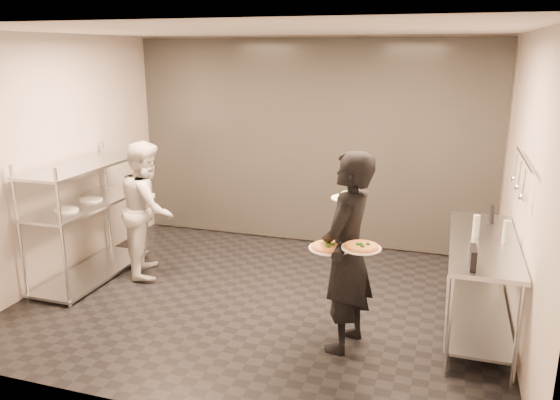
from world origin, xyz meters
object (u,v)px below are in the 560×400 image
(pizza_plate_near, at_px, (330,247))
(pizza_plate_far, at_px, (361,247))
(prep_counter, at_px, (481,270))
(waiter, at_px, (347,253))
(bottle_green, at_px, (476,226))
(chef, at_px, (148,208))
(pos_monitor, at_px, (473,258))
(salad_plate, at_px, (347,196))
(bottle_dark, at_px, (492,214))
(bottle_clear, at_px, (506,232))
(pass_rack, at_px, (87,215))

(pizza_plate_near, height_order, pizza_plate_far, pizza_plate_far)
(prep_counter, relative_size, waiter, 0.99)
(waiter, xyz_separation_m, bottle_green, (1.08, 0.72, 0.12))
(prep_counter, distance_m, pizza_plate_far, 1.42)
(chef, xyz_separation_m, pos_monitor, (3.61, -1.05, 0.20))
(pizza_plate_far, height_order, salad_plate, salad_plate)
(bottle_dark, bearing_deg, pizza_plate_far, -126.33)
(chef, bearing_deg, pos_monitor, -130.90)
(prep_counter, bearing_deg, bottle_green, 142.67)
(pizza_plate_near, relative_size, bottle_clear, 1.67)
(chef, xyz_separation_m, bottle_green, (3.65, -0.27, 0.23))
(prep_counter, xyz_separation_m, pizza_plate_near, (-1.28, -0.82, 0.38))
(waiter, height_order, bottle_clear, waiter)
(pizza_plate_far, xyz_separation_m, pos_monitor, (0.87, 0.19, -0.06))
(waiter, distance_m, bottle_green, 1.30)
(chef, xyz_separation_m, pizza_plate_far, (2.74, -1.24, 0.26))
(pos_monitor, bearing_deg, salad_plate, 160.06)
(pass_rack, xyz_separation_m, waiter, (3.18, -0.66, 0.14))
(salad_plate, xyz_separation_m, bottle_green, (1.15, 0.40, -0.30))
(pizza_plate_near, bearing_deg, bottle_clear, 28.89)
(pizza_plate_near, distance_m, pizza_plate_far, 0.30)
(pizza_plate_near, height_order, pos_monitor, pos_monitor)
(pos_monitor, bearing_deg, bottle_green, 85.78)
(pizza_plate_far, relative_size, bottle_clear, 1.53)
(pass_rack, bearing_deg, pos_monitor, -9.67)
(pizza_plate_near, distance_m, pos_monitor, 1.16)
(pass_rack, relative_size, prep_counter, 0.89)
(waiter, bearing_deg, bottle_clear, 128.00)
(pizza_plate_near, bearing_deg, prep_counter, 32.70)
(prep_counter, xyz_separation_m, pos_monitor, (-0.12, -0.72, 0.38))
(pos_monitor, height_order, bottle_dark, bottle_dark)
(pos_monitor, height_order, bottle_green, bottle_green)
(chef, height_order, salad_plate, chef)
(prep_counter, height_order, bottle_green, bottle_green)
(waiter, distance_m, chef, 2.76)
(pizza_plate_near, distance_m, salad_plate, 0.58)
(chef, relative_size, pos_monitor, 6.79)
(pass_rack, distance_m, bottle_green, 4.26)
(pizza_plate_near, xyz_separation_m, bottle_dark, (1.36, 1.38, 0.02))
(bottle_dark, bearing_deg, salad_plate, -145.37)
(pizza_plate_near, relative_size, pizza_plate_far, 1.09)
(chef, bearing_deg, pass_rack, 94.66)
(bottle_green, height_order, bottle_clear, bottle_green)
(pizza_plate_near, xyz_separation_m, salad_plate, (0.05, 0.48, 0.33))
(pizza_plate_far, bearing_deg, pizza_plate_near, 162.71)
(prep_counter, relative_size, pizza_plate_far, 5.51)
(prep_counter, relative_size, bottle_dark, 9.24)
(bottle_clear, height_order, bottle_dark, bottle_clear)
(prep_counter, distance_m, bottle_green, 0.42)
(pass_rack, distance_m, pos_monitor, 4.28)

